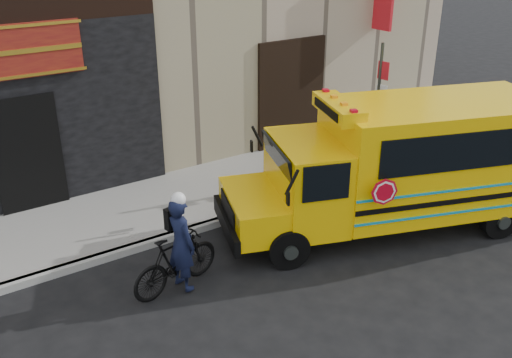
{
  "coord_description": "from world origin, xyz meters",
  "views": [
    {
      "loc": [
        -5.39,
        -6.96,
        6.08
      ],
      "look_at": [
        0.43,
        1.85,
        1.27
      ],
      "focal_mm": 40.0,
      "sensor_mm": 36.0,
      "label": 1
    }
  ],
  "objects": [
    {
      "name": "sign_pole",
      "position": [
        4.53,
        2.63,
        1.89
      ],
      "size": [
        0.09,
        0.3,
        3.45
      ],
      "color": "#3A413D",
      "rests_on": "ground"
    },
    {
      "name": "cyclist",
      "position": [
        -1.76,
        0.92,
        0.88
      ],
      "size": [
        0.54,
        0.71,
        1.76
      ],
      "primitive_type": "imported",
      "rotation": [
        0.0,
        0.0,
        1.76
      ],
      "color": "black",
      "rests_on": "ground"
    },
    {
      "name": "bicycle",
      "position": [
        -1.84,
        1.0,
        0.55
      ],
      "size": [
        1.89,
        0.87,
        1.09
      ],
      "primitive_type": "imported",
      "rotation": [
        0.0,
        0.0,
        1.77
      ],
      "color": "black",
      "rests_on": "ground"
    },
    {
      "name": "sidewalk",
      "position": [
        0.0,
        4.1,
        0.07
      ],
      "size": [
        40.0,
        3.0,
        0.15
      ],
      "primitive_type": "cube",
      "color": "gray",
      "rests_on": "ground"
    },
    {
      "name": "school_bus",
      "position": [
        3.22,
        0.43,
        1.51
      ],
      "size": [
        7.22,
        4.25,
        2.92
      ],
      "color": "black",
      "rests_on": "ground"
    },
    {
      "name": "ground",
      "position": [
        0.0,
        0.0,
        0.0
      ],
      "size": [
        120.0,
        120.0,
        0.0
      ],
      "primitive_type": "plane",
      "color": "black",
      "rests_on": "ground"
    },
    {
      "name": "curb",
      "position": [
        0.0,
        2.6,
        0.07
      ],
      "size": [
        40.0,
        0.2,
        0.15
      ],
      "primitive_type": "cube",
      "color": "#979792",
      "rests_on": "ground"
    }
  ]
}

